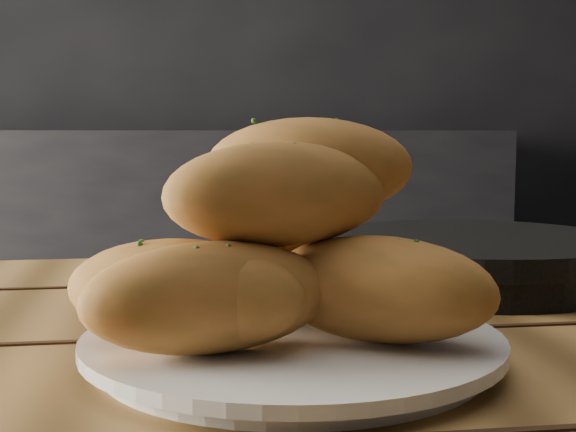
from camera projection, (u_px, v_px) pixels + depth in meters
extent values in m
cube|color=black|center=(91.00, 8.00, 2.95)|extent=(4.00, 0.04, 2.70)
cube|color=black|center=(89.00, 262.00, 2.75)|extent=(2.80, 0.60, 0.90)
cube|color=olive|center=(517.00, 400.00, 0.49)|extent=(1.50, 0.95, 0.04)
cylinder|color=white|center=(293.00, 353.00, 0.50)|extent=(0.24, 0.24, 0.01)
cylinder|color=white|center=(293.00, 340.00, 0.50)|extent=(0.26, 0.26, 0.01)
ellipsoid|color=#BD6F34|center=(210.00, 297.00, 0.45)|extent=(0.16, 0.10, 0.06)
ellipsoid|color=#BD6F34|center=(378.00, 289.00, 0.48)|extent=(0.16, 0.13, 0.06)
ellipsoid|color=#BD6F34|center=(274.00, 269.00, 0.55)|extent=(0.10, 0.15, 0.06)
ellipsoid|color=#BD6F34|center=(278.00, 194.00, 0.48)|extent=(0.16, 0.10, 0.06)
ellipsoid|color=#BD6F34|center=(308.00, 167.00, 0.52)|extent=(0.15, 0.10, 0.06)
ellipsoid|color=#BD6F34|center=(183.00, 294.00, 0.46)|extent=(0.16, 0.13, 0.06)
cylinder|color=black|center=(472.00, 267.00, 0.77)|extent=(0.28, 0.28, 0.03)
cylinder|color=black|center=(473.00, 246.00, 0.76)|extent=(0.29, 0.29, 0.02)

